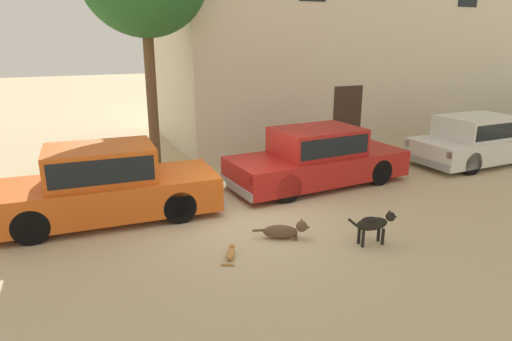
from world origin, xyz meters
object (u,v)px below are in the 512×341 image
object	(u,v)px
parked_sedan_third	(479,139)
stray_cat	(231,253)
parked_sedan_nearest	(104,184)
parked_sedan_second	(317,157)
stray_dog_spotted	(374,223)
stray_dog_tan	(285,230)

from	to	relation	value
parked_sedan_third	stray_cat	xyz separation A→B (m)	(-8.93, -2.61, -0.64)
parked_sedan_third	stray_cat	world-z (taller)	parked_sedan_third
parked_sedan_nearest	parked_sedan_third	bearing A→B (deg)	2.86
parked_sedan_third	parked_sedan_second	bearing A→B (deg)	177.07
parked_sedan_second	parked_sedan_nearest	bearing A→B (deg)	178.56
stray_dog_spotted	stray_cat	world-z (taller)	stray_dog_spotted
stray_dog_tan	parked_sedan_nearest	bearing A→B (deg)	167.18
parked_sedan_third	stray_cat	bearing A→B (deg)	-164.54
parked_sedan_second	stray_cat	xyz separation A→B (m)	(-3.45, -2.81, -0.64)
stray_dog_spotted	stray_cat	size ratio (longest dim) A/B	1.71
parked_sedan_nearest	parked_sedan_second	distance (m)	5.18
stray_dog_spotted	stray_dog_tan	distance (m)	1.61
stray_cat	parked_sedan_third	bearing A→B (deg)	-46.50
parked_sedan_second	parked_sedan_third	xyz separation A→B (m)	(5.48, -0.20, -0.01)
parked_sedan_nearest	parked_sedan_third	world-z (taller)	parked_sedan_nearest
stray_dog_spotted	parked_sedan_second	bearing A→B (deg)	84.57
stray_dog_spotted	stray_cat	bearing A→B (deg)	176.57
stray_dog_tan	stray_cat	xyz separation A→B (m)	(-1.20, -0.27, -0.09)
parked_sedan_nearest	stray_dog_tan	world-z (taller)	parked_sedan_nearest
stray_dog_tan	stray_cat	bearing A→B (deg)	-141.14
parked_sedan_second	stray_cat	bearing A→B (deg)	-144.14
parked_sedan_nearest	stray_dog_spotted	distance (m)	5.36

